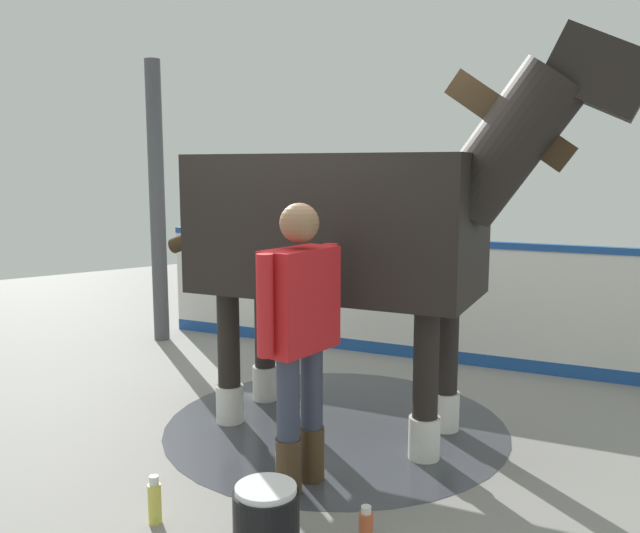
{
  "coord_description": "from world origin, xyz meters",
  "views": [
    {
      "loc": [
        2.62,
        3.79,
        1.84
      ],
      "look_at": [
        0.21,
        0.48,
        1.22
      ],
      "focal_mm": 37.36,
      "sensor_mm": 36.0,
      "label": 1
    }
  ],
  "objects_px": {
    "bottle_shampoo": "(155,502)",
    "handler": "(300,328)",
    "wash_bucket": "(266,522)",
    "bottle_spray": "(366,526)",
    "horse": "(355,225)"
  },
  "relations": [
    {
      "from": "bottle_shampoo",
      "to": "bottle_spray",
      "type": "distance_m",
      "value": 1.1
    },
    {
      "from": "wash_bucket",
      "to": "bottle_shampoo",
      "type": "height_order",
      "value": "wash_bucket"
    },
    {
      "from": "horse",
      "to": "bottle_shampoo",
      "type": "xyz_separation_m",
      "value": [
        1.63,
        0.38,
        -1.33
      ]
    },
    {
      "from": "handler",
      "to": "bottle_shampoo",
      "type": "xyz_separation_m",
      "value": [
        0.84,
        -0.11,
        -0.83
      ]
    },
    {
      "from": "horse",
      "to": "wash_bucket",
      "type": "height_order",
      "value": "horse"
    },
    {
      "from": "wash_bucket",
      "to": "bottle_spray",
      "type": "xyz_separation_m",
      "value": [
        -0.46,
        0.19,
        -0.09
      ]
    },
    {
      "from": "horse",
      "to": "bottle_spray",
      "type": "relative_size",
      "value": 15.67
    },
    {
      "from": "wash_bucket",
      "to": "horse",
      "type": "bearing_deg",
      "value": -143.34
    },
    {
      "from": "bottle_shampoo",
      "to": "handler",
      "type": "bearing_deg",
      "value": 172.44
    },
    {
      "from": "handler",
      "to": "bottle_spray",
      "type": "relative_size",
      "value": 8.5
    },
    {
      "from": "horse",
      "to": "bottle_shampoo",
      "type": "height_order",
      "value": "horse"
    },
    {
      "from": "handler",
      "to": "bottle_spray",
      "type": "xyz_separation_m",
      "value": [
        0.07,
        0.68,
        -0.86
      ]
    },
    {
      "from": "bottle_shampoo",
      "to": "bottle_spray",
      "type": "relative_size",
      "value": 1.34
    },
    {
      "from": "wash_bucket",
      "to": "bottle_shampoo",
      "type": "distance_m",
      "value": 0.68
    },
    {
      "from": "bottle_spray",
      "to": "bottle_shampoo",
      "type": "bearing_deg",
      "value": -45.83
    }
  ]
}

